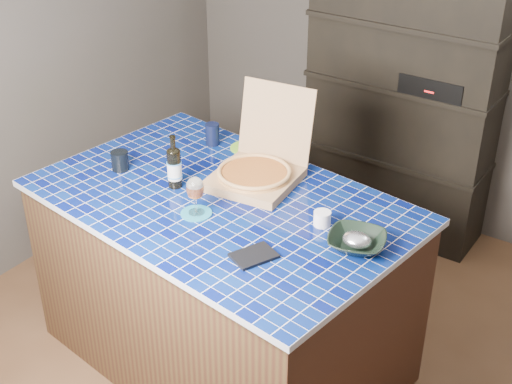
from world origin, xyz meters
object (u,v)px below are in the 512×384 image
Objects in this scene: dvd_case at (254,256)px; mead_bottle at (174,167)px; bowl at (357,242)px; pizza_box at (257,170)px; wine_glass at (195,189)px; kitchen_island at (223,282)px.

mead_bottle is at bearing -179.27° from dvd_case.
mead_bottle is 0.98m from bowl.
mead_bottle is 1.52× the size of dvd_case.
pizza_box reaches higher than wine_glass.
wine_glass is at bearing -30.44° from mead_bottle.
mead_bottle is at bearing -144.76° from pizza_box.
kitchen_island is 3.69× the size of pizza_box.
kitchen_island is 0.65m from wine_glass.
wine_glass is 1.03× the size of dvd_case.
wine_glass reaches higher than kitchen_island.
wine_glass is 0.76m from bowl.
pizza_box reaches higher than kitchen_island.
kitchen_island is 0.65m from mead_bottle.
mead_bottle is (-0.26, -0.03, 0.60)m from kitchen_island.
kitchen_island is 7.07× the size of mead_bottle.
bowl reaches higher than kitchen_island.
pizza_box is (0.04, 0.24, 0.55)m from kitchen_island.
pizza_box is 2.82× the size of wine_glass.
kitchen_island is 10.38× the size of wine_glass.
dvd_case is (0.66, -0.28, -0.10)m from mead_bottle.
kitchen_island is 0.71m from dvd_case.
mead_bottle reaches higher than wine_glass.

